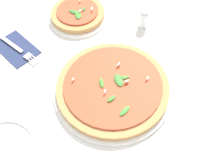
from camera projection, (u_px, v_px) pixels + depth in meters
name	position (u px, v px, depth m)	size (l,w,h in m)	color
ground_plane	(106.00, 95.00, 0.77)	(6.00, 6.00, 0.00)	silver
pizza_arugula_main	(112.00, 87.00, 0.77)	(0.35, 0.35, 0.05)	white
pizza_personal_side	(78.00, 15.00, 0.95)	(0.21, 0.21, 0.05)	white
napkin	(16.00, 48.00, 0.87)	(0.17, 0.12, 0.01)	navy
fork	(17.00, 48.00, 0.87)	(0.19, 0.07, 0.00)	silver
side_plate_white	(2.00, 151.00, 0.67)	(0.18, 0.18, 0.02)	white
shaker_pepper	(144.00, 18.00, 0.91)	(0.03, 0.03, 0.07)	silver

